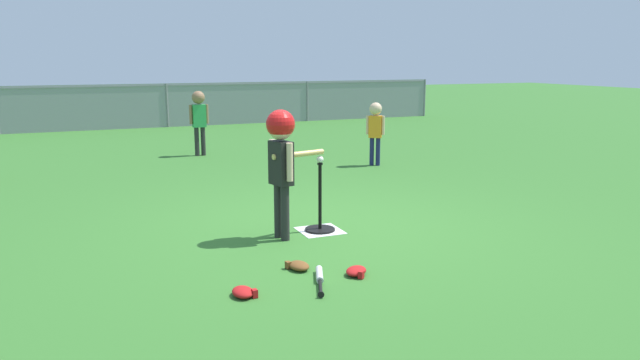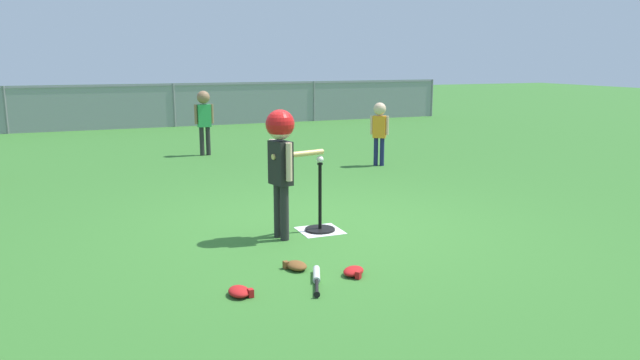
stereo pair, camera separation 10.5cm
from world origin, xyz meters
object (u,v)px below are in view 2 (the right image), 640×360
object	(u,v)px
spare_bat_silver	(317,277)
glove_near_bats	(240,291)
fielder_deep_right	(204,114)
glove_by_plate	(354,271)
baseball_on_tee	(320,159)
batting_tee	(320,220)
batter_child	(281,148)
glove_tossed_aside	(296,266)
fielder_near_left	(379,125)

from	to	relation	value
spare_bat_silver	glove_near_bats	bearing A→B (deg)	-173.74
fielder_deep_right	glove_by_plate	xyz separation A→B (m)	(-0.13, -6.83, -0.74)
baseball_on_tee	batting_tee	bearing A→B (deg)	-45.00
baseball_on_tee	spare_bat_silver	bearing A→B (deg)	-113.24
batting_tee	baseball_on_tee	size ratio (longest dim) A/B	9.89
baseball_on_tee	batter_child	size ratio (longest dim) A/B	0.06
baseball_on_tee	batter_child	bearing A→B (deg)	-166.80
spare_bat_silver	batter_child	bearing A→B (deg)	84.73
batter_child	glove_near_bats	size ratio (longest dim) A/B	5.76
glove_tossed_aside	baseball_on_tee	bearing A→B (deg)	58.02
spare_bat_silver	glove_tossed_aside	world-z (taller)	glove_tossed_aside
fielder_near_left	glove_near_bats	bearing A→B (deg)	-127.98
baseball_on_tee	glove_by_plate	world-z (taller)	baseball_on_tee
batter_child	fielder_deep_right	size ratio (longest dim) A/B	1.08
fielder_deep_right	glove_near_bats	bearing A→B (deg)	-99.34
fielder_deep_right	spare_bat_silver	world-z (taller)	fielder_deep_right
baseball_on_tee	glove_tossed_aside	size ratio (longest dim) A/B	0.31
glove_near_bats	fielder_near_left	bearing A→B (deg)	52.02
batting_tee	fielder_deep_right	world-z (taller)	fielder_deep_right
baseball_on_tee	fielder_near_left	distance (m)	4.07
fielder_deep_right	glove_tossed_aside	size ratio (longest dim) A/B	5.01
batter_child	glove_tossed_aside	bearing A→B (deg)	-101.00
fielder_near_left	glove_near_bats	size ratio (longest dim) A/B	4.71
batter_child	glove_near_bats	xyz separation A→B (m)	(-0.78, -1.30, -0.90)
batting_tee	glove_tossed_aside	distance (m)	1.21
glove_by_plate	glove_tossed_aside	size ratio (longest dim) A/B	1.12
fielder_deep_right	batting_tee	bearing A→B (deg)	-88.88
batting_tee	fielder_near_left	xyz separation A→B (m)	(2.41, 3.27, 0.57)
glove_by_plate	glove_tossed_aside	xyz separation A→B (m)	(-0.40, 0.32, 0.00)
batter_child	spare_bat_silver	distance (m)	1.53
batting_tee	baseball_on_tee	bearing A→B (deg)	135.00
glove_tossed_aside	batting_tee	bearing A→B (deg)	58.02
batting_tee	fielder_deep_right	size ratio (longest dim) A/B	0.61
glove_near_bats	glove_tossed_aside	size ratio (longest dim) A/B	0.94
fielder_deep_right	glove_near_bats	distance (m)	7.03
fielder_near_left	batter_child	bearing A→B (deg)	-130.37
fielder_deep_right	glove_near_bats	size ratio (longest dim) A/B	5.31
fielder_deep_right	spare_bat_silver	distance (m)	6.88
batting_tee	fielder_near_left	bearing A→B (deg)	53.59
fielder_deep_right	glove_tossed_aside	bearing A→B (deg)	-94.66
fielder_near_left	spare_bat_silver	xyz separation A→B (m)	(-2.99, -4.61, -0.66)
batting_tee	spare_bat_silver	size ratio (longest dim) A/B	1.30
glove_by_plate	batting_tee	bearing A→B (deg)	79.96
fielder_near_left	batting_tee	bearing A→B (deg)	-126.41
spare_bat_silver	batting_tee	bearing A→B (deg)	66.76
baseball_on_tee	fielder_near_left	xyz separation A→B (m)	(2.41, 3.27, -0.08)
batter_child	spare_bat_silver	size ratio (longest dim) A/B	2.33
batting_tee	glove_near_bats	world-z (taller)	batting_tee
glove_by_plate	glove_tossed_aside	world-z (taller)	same
batting_tee	glove_tossed_aside	xyz separation A→B (m)	(-0.64, -1.02, -0.09)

